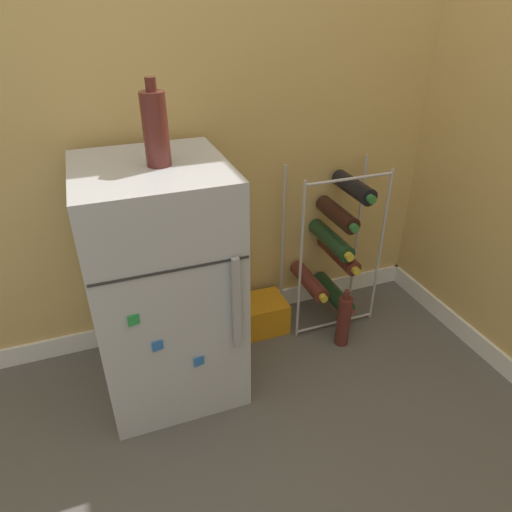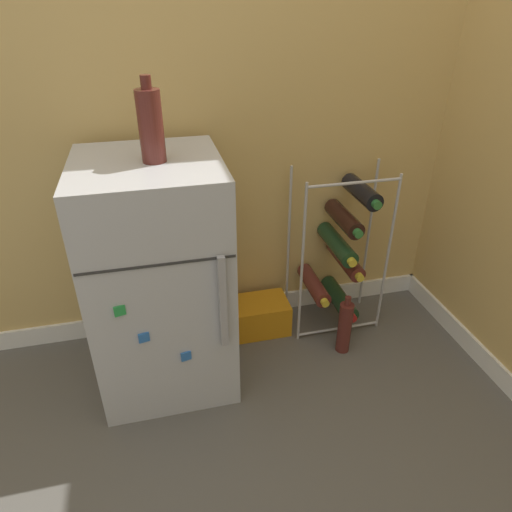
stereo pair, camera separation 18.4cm
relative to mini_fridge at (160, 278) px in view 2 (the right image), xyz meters
name	(u,v)px [view 2 (the right image)]	position (x,y,z in m)	size (l,w,h in m)	color
ground_plane	(260,410)	(0.31, -0.31, -0.45)	(14.00, 14.00, 0.00)	#56544F
wall_back	(219,35)	(0.31, 0.33, 0.79)	(6.95, 0.07, 2.50)	tan
mini_fridge	(160,278)	(0.00, 0.00, 0.00)	(0.49, 0.54, 0.90)	#B7BABF
wine_rack	(340,253)	(0.79, 0.14, -0.08)	(0.40, 0.32, 0.76)	#B2B2B7
soda_box	(258,316)	(0.42, 0.16, -0.38)	(0.28, 0.18, 0.15)	orange
fridge_top_bottle	(151,125)	(0.03, -0.01, 0.57)	(0.08, 0.08, 0.26)	#56231E
loose_bottle_floor	(345,327)	(0.75, -0.06, -0.33)	(0.06, 0.06, 0.28)	#56231E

